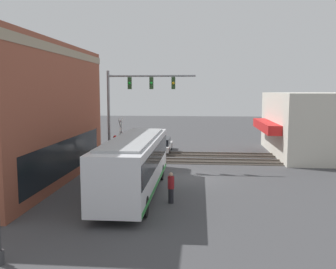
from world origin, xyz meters
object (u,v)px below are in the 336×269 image
at_px(crossing_signal, 121,137).
at_px(parked_car_white, 161,145).
at_px(city_bus, 134,163).
at_px(pedestrian_near_bus, 171,188).

distance_m(crossing_signal, parked_car_white, 7.75).
distance_m(city_bus, crossing_signal, 7.74).
relative_size(city_bus, crossing_signal, 2.98).
bearing_deg(crossing_signal, parked_car_white, -18.01).
relative_size(crossing_signal, parked_car_white, 0.79).
bearing_deg(parked_car_white, crossing_signal, 161.99).
distance_m(parked_car_white, pedestrian_near_bus, 16.31).
bearing_deg(pedestrian_near_bus, city_bus, 53.98).
bearing_deg(pedestrian_near_bus, crossing_signal, 26.89).
xyz_separation_m(crossing_signal, parked_car_white, (7.20, -2.34, -1.66)).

